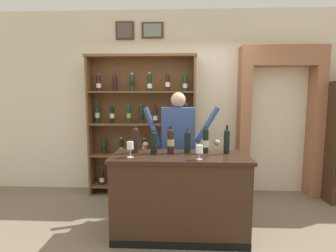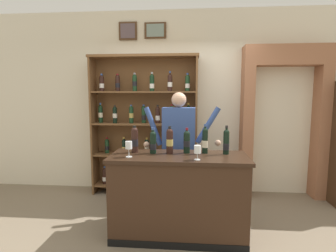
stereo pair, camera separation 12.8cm
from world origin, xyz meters
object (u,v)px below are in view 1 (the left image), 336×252
object	(u,v)px
wine_glass_right	(130,146)
tasting_bottle_prosecco	(171,140)
tasting_bottle_rosso	(154,142)
wine_shelf	(142,123)
tasting_bottle_grappa	(206,140)
wine_glass_spare	(199,150)
tasting_counter	(180,196)
shopkeeper	(178,140)
tasting_bottle_super_tuscan	(188,141)
tasting_bottle_brunello	(227,141)
tasting_bottle_vin_santo	(135,140)

from	to	relation	value
wine_glass_right	tasting_bottle_prosecco	bearing A→B (deg)	27.18
tasting_bottle_rosso	tasting_bottle_prosecco	size ratio (longest dim) A/B	0.95
wine_shelf	tasting_bottle_grappa	size ratio (longest dim) A/B	6.56
tasting_bottle_rosso	wine_glass_spare	bearing A→B (deg)	-28.25
wine_shelf	tasting_bottle_rosso	xyz separation A→B (m)	(0.31, -1.24, -0.08)
tasting_counter	shopkeeper	world-z (taller)	shopkeeper
tasting_bottle_super_tuscan	tasting_bottle_brunello	bearing A→B (deg)	-2.22
tasting_counter	wine_glass_spare	bearing A→B (deg)	-43.71
wine_shelf	tasting_bottle_grappa	xyz separation A→B (m)	(0.92, -1.19, -0.06)
wine_shelf	tasting_bottle_super_tuscan	xyz separation A→B (m)	(0.71, -1.19, -0.08)
wine_glass_spare	shopkeeper	bearing A→B (deg)	106.06
tasting_bottle_rosso	wine_glass_right	size ratio (longest dim) A/B	1.74
tasting_bottle_rosso	wine_glass_right	bearing A→B (deg)	-138.83
tasting_counter	wine_glass_spare	distance (m)	0.65
shopkeeper	wine_glass_spare	bearing A→B (deg)	-73.94
tasting_counter	tasting_bottle_super_tuscan	size ratio (longest dim) A/B	5.22
tasting_bottle_grappa	wine_glass_right	world-z (taller)	tasting_bottle_grappa
shopkeeper	wine_shelf	bearing A→B (deg)	129.92
tasting_bottle_rosso	tasting_bottle_brunello	bearing A→B (deg)	1.98
tasting_bottle_super_tuscan	wine_glass_spare	world-z (taller)	tasting_bottle_super_tuscan
wine_shelf	tasting_bottle_vin_santo	size ratio (longest dim) A/B	7.05
tasting_counter	wine_glass_right	bearing A→B (deg)	-166.38
tasting_bottle_rosso	tasting_bottle_prosecco	bearing A→B (deg)	4.01
tasting_bottle_vin_santo	tasting_bottle_prosecco	bearing A→B (deg)	-1.55
wine_shelf	tasting_bottle_brunello	distance (m)	1.67
tasting_bottle_vin_santo	wine_glass_right	distance (m)	0.24
tasting_bottle_rosso	tasting_bottle_super_tuscan	bearing A→B (deg)	6.79
tasting_bottle_vin_santo	tasting_bottle_super_tuscan	world-z (taller)	tasting_bottle_vin_santo
tasting_bottle_vin_santo	tasting_bottle_brunello	xyz separation A→B (m)	(1.07, 0.00, -0.01)
tasting_bottle_brunello	wine_glass_right	bearing A→B (deg)	-167.63
tasting_bottle_grappa	wine_glass_right	bearing A→B (deg)	-162.93
wine_shelf	tasting_bottle_brunello	xyz separation A→B (m)	(1.16, -1.21, -0.07)
wine_shelf	tasting_bottle_rosso	bearing A→B (deg)	-75.71
wine_shelf	tasting_counter	size ratio (longest dim) A/B	1.45
shopkeeper	tasting_bottle_grappa	xyz separation A→B (m)	(0.33, -0.48, 0.08)
wine_glass_right	wine_glass_spare	xyz separation A→B (m)	(0.75, -0.06, -0.02)
tasting_bottle_vin_santo	tasting_bottle_rosso	bearing A→B (deg)	-6.39
wine_shelf	shopkeeper	world-z (taller)	wine_shelf
tasting_bottle_vin_santo	wine_glass_spare	bearing A→B (deg)	-22.20
tasting_bottle_vin_santo	tasting_bottle_grappa	distance (m)	0.83
wine_shelf	tasting_bottle_grappa	world-z (taller)	wine_shelf
tasting_bottle_prosecco	tasting_bottle_grappa	world-z (taller)	tasting_bottle_grappa
tasting_bottle_vin_santo	wine_glass_right	world-z (taller)	tasting_bottle_vin_santo
tasting_bottle_vin_santo	tasting_bottle_grappa	bearing A→B (deg)	1.77
wine_shelf	tasting_bottle_rosso	world-z (taller)	wine_shelf
shopkeeper	tasting_bottle_prosecco	world-z (taller)	shopkeeper
tasting_bottle_super_tuscan	tasting_bottle_prosecco	bearing A→B (deg)	-170.52
tasting_bottle_rosso	wine_glass_spare	size ratio (longest dim) A/B	1.95
wine_glass_right	wine_glass_spare	bearing A→B (deg)	-4.97
wine_glass_right	tasting_bottle_grappa	bearing A→B (deg)	17.07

